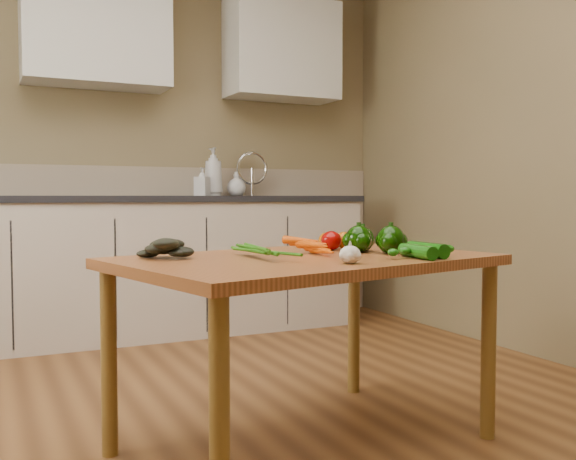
# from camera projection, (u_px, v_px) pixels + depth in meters

# --- Properties ---
(room) EXTENTS (4.04, 5.04, 2.64)m
(room) POSITION_uv_depth(u_px,v_px,m) (229.00, 94.00, 2.21)
(room) COLOR brown
(room) RESTS_ON ground
(counter_run) EXTENTS (2.84, 0.64, 1.14)m
(counter_run) POSITION_uv_depth(u_px,v_px,m) (153.00, 264.00, 4.16)
(counter_run) COLOR beige
(counter_run) RESTS_ON ground
(upper_cabinets) EXTENTS (2.15, 0.35, 0.70)m
(upper_cabinets) POSITION_uv_depth(u_px,v_px,m) (190.00, 40.00, 4.33)
(upper_cabinets) COLOR silver
(upper_cabinets) RESTS_ON room
(table) EXTENTS (1.43, 1.08, 0.68)m
(table) POSITION_uv_depth(u_px,v_px,m) (306.00, 278.00, 2.27)
(table) COLOR #9F592E
(table) RESTS_ON ground
(soap_bottle_a) EXTENTS (0.14, 0.14, 0.33)m
(soap_bottle_a) POSITION_uv_depth(u_px,v_px,m) (213.00, 172.00, 4.44)
(soap_bottle_a) COLOR silver
(soap_bottle_a) RESTS_ON counter_run
(soap_bottle_b) EXTENTS (0.12, 0.12, 0.19)m
(soap_bottle_b) POSITION_uv_depth(u_px,v_px,m) (202.00, 182.00, 4.35)
(soap_bottle_b) COLOR silver
(soap_bottle_b) RESTS_ON counter_run
(soap_bottle_c) EXTENTS (0.14, 0.14, 0.17)m
(soap_bottle_c) POSITION_uv_depth(u_px,v_px,m) (236.00, 184.00, 4.57)
(soap_bottle_c) COLOR silver
(soap_bottle_c) RESTS_ON counter_run
(carrot_bunch) EXTENTS (0.27, 0.23, 0.06)m
(carrot_bunch) POSITION_uv_depth(u_px,v_px,m) (294.00, 247.00, 2.29)
(carrot_bunch) COLOR #DF5105
(carrot_bunch) RESTS_ON table
(leafy_greens) EXTENTS (0.18, 0.16, 0.09)m
(leafy_greens) POSITION_uv_depth(u_px,v_px,m) (167.00, 245.00, 2.18)
(leafy_greens) COLOR black
(leafy_greens) RESTS_ON table
(garlic_bulb) EXTENTS (0.07, 0.07, 0.06)m
(garlic_bulb) POSITION_uv_depth(u_px,v_px,m) (350.00, 255.00, 2.01)
(garlic_bulb) COLOR beige
(garlic_bulb) RESTS_ON table
(pepper_a) EXTENTS (0.10, 0.10, 0.10)m
(pepper_a) POSITION_uv_depth(u_px,v_px,m) (359.00, 239.00, 2.42)
(pepper_a) COLOR black
(pepper_a) RESTS_ON table
(pepper_b) EXTENTS (0.09, 0.09, 0.09)m
(pepper_b) POSITION_uv_depth(u_px,v_px,m) (362.00, 239.00, 2.48)
(pepper_b) COLOR black
(pepper_b) RESTS_ON table
(pepper_c) EXTENTS (0.10, 0.10, 0.10)m
(pepper_c) POSITION_uv_depth(u_px,v_px,m) (391.00, 240.00, 2.36)
(pepper_c) COLOR black
(pepper_c) RESTS_ON table
(tomato_a) EXTENTS (0.08, 0.08, 0.08)m
(tomato_a) POSITION_uv_depth(u_px,v_px,m) (331.00, 241.00, 2.52)
(tomato_a) COLOR #8C0402
(tomato_a) RESTS_ON table
(tomato_b) EXTENTS (0.08, 0.08, 0.07)m
(tomato_b) POSITION_uv_depth(u_px,v_px,m) (328.00, 241.00, 2.55)
(tomato_b) COLOR #B95304
(tomato_b) RESTS_ON table
(tomato_c) EXTENTS (0.07, 0.07, 0.07)m
(tomato_c) POSITION_uv_depth(u_px,v_px,m) (344.00, 240.00, 2.60)
(tomato_c) COLOR #B95304
(tomato_c) RESTS_ON table
(zucchini_a) EXTENTS (0.05, 0.19, 0.05)m
(zucchini_a) POSITION_uv_depth(u_px,v_px,m) (427.00, 250.00, 2.23)
(zucchini_a) COLOR #0C4A08
(zucchini_a) RESTS_ON table
(zucchini_b) EXTENTS (0.07, 0.19, 0.05)m
(zucchini_b) POSITION_uv_depth(u_px,v_px,m) (418.00, 252.00, 2.18)
(zucchini_b) COLOR #0C4A08
(zucchini_b) RESTS_ON table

